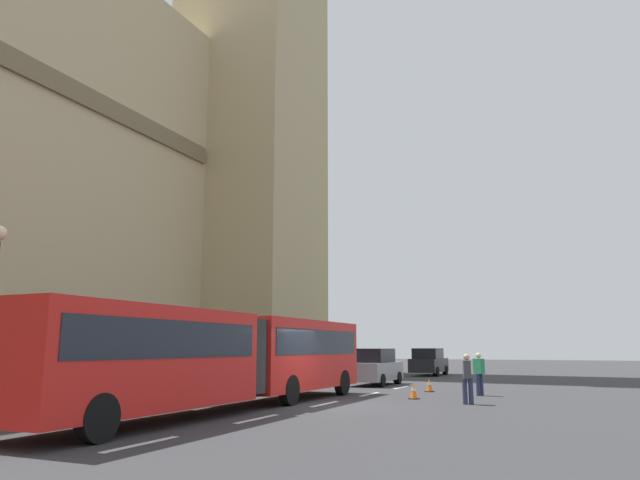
# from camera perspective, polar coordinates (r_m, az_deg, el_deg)

# --- Properties ---
(ground_plane) EXTENTS (160.00, 160.00, 0.00)m
(ground_plane) POSITION_cam_1_polar(r_m,az_deg,el_deg) (20.25, -0.11, -15.81)
(ground_plane) COLOR #333335
(lane_centre_marking) EXTENTS (25.20, 0.16, 0.01)m
(lane_centre_marking) POSITION_cam_1_polar(r_m,az_deg,el_deg) (18.63, -2.45, -16.25)
(lane_centre_marking) COLOR silver
(lane_centre_marking) RESTS_ON ground_plane
(articulated_bus) EXTENTS (16.21, 2.54, 2.90)m
(articulated_bus) POSITION_cam_1_polar(r_m,az_deg,el_deg) (18.96, -8.79, -10.77)
(articulated_bus) COLOR red
(articulated_bus) RESTS_ON ground_plane
(sedan_lead) EXTENTS (4.40, 1.86, 1.85)m
(sedan_lead) POSITION_cam_1_polar(r_m,az_deg,el_deg) (30.98, 5.31, -12.20)
(sedan_lead) COLOR gray
(sedan_lead) RESTS_ON ground_plane
(sedan_trailing) EXTENTS (4.40, 1.86, 1.85)m
(sedan_trailing) POSITION_cam_1_polar(r_m,az_deg,el_deg) (42.16, 10.56, -11.59)
(sedan_trailing) COLOR black
(sedan_trailing) RESTS_ON ground_plane
(traffic_cone_west) EXTENTS (0.36, 0.36, 0.58)m
(traffic_cone_west) POSITION_cam_1_polar(r_m,az_deg,el_deg) (22.98, 9.10, -14.33)
(traffic_cone_west) COLOR black
(traffic_cone_west) RESTS_ON ground_plane
(traffic_cone_middle) EXTENTS (0.36, 0.36, 0.58)m
(traffic_cone_middle) POSITION_cam_1_polar(r_m,az_deg,el_deg) (26.79, 10.59, -13.71)
(traffic_cone_middle) COLOR black
(traffic_cone_middle) RESTS_ON ground_plane
(pedestrian_near_cones) EXTENTS (0.45, 0.35, 1.69)m
(pedestrian_near_cones) POSITION_cam_1_polar(r_m,az_deg,el_deg) (21.16, 14.14, -12.79)
(pedestrian_near_cones) COLOR #262D4C
(pedestrian_near_cones) RESTS_ON ground_plane
(pedestrian_by_kerb) EXTENTS (0.41, 0.47, 1.69)m
(pedestrian_by_kerb) POSITION_cam_1_polar(r_m,az_deg,el_deg) (25.02, 15.23, -12.33)
(pedestrian_by_kerb) COLOR #262D4C
(pedestrian_by_kerb) RESTS_ON ground_plane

